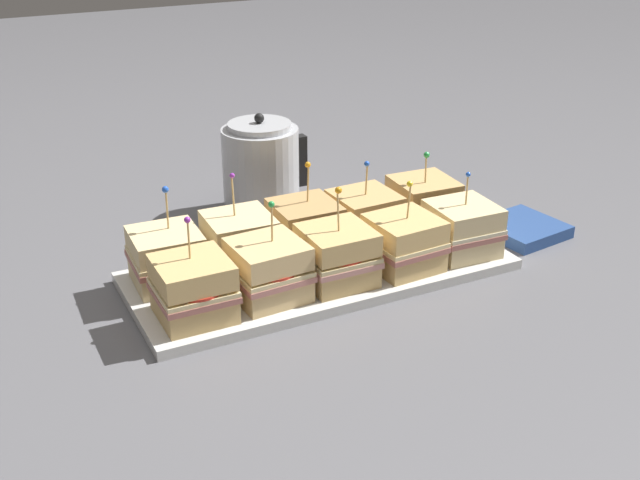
# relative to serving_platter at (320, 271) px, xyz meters

# --- Properties ---
(ground_plane) EXTENTS (6.00, 6.00, 0.00)m
(ground_plane) POSITION_rel_serving_platter_xyz_m (0.00, 0.00, -0.01)
(ground_plane) COLOR slate
(serving_platter) EXTENTS (0.67, 0.28, 0.02)m
(serving_platter) POSITION_rel_serving_platter_xyz_m (0.00, 0.00, 0.00)
(serving_platter) COLOR silver
(serving_platter) RESTS_ON ground_plane
(sandwich_front_far_left) EXTENTS (0.12, 0.12, 0.17)m
(sandwich_front_far_left) POSITION_rel_serving_platter_xyz_m (-0.25, -0.07, 0.06)
(sandwich_front_far_left) COLOR tan
(sandwich_front_far_left) RESTS_ON serving_platter
(sandwich_front_left) EXTENTS (0.12, 0.12, 0.17)m
(sandwich_front_left) POSITION_rel_serving_platter_xyz_m (-0.12, -0.06, 0.06)
(sandwich_front_left) COLOR #DBB77A
(sandwich_front_left) RESTS_ON serving_platter
(sandwich_front_center) EXTENTS (0.12, 0.12, 0.17)m
(sandwich_front_center) POSITION_rel_serving_platter_xyz_m (-0.00, -0.06, 0.06)
(sandwich_front_center) COLOR tan
(sandwich_front_center) RESTS_ON serving_platter
(sandwich_front_right) EXTENTS (0.12, 0.12, 0.16)m
(sandwich_front_right) POSITION_rel_serving_platter_xyz_m (0.13, -0.07, 0.06)
(sandwich_front_right) COLOR tan
(sandwich_front_right) RESTS_ON serving_platter
(sandwich_front_far_right) EXTENTS (0.12, 0.12, 0.15)m
(sandwich_front_far_right) POSITION_rel_serving_platter_xyz_m (0.25, -0.06, 0.06)
(sandwich_front_far_right) COLOR beige
(sandwich_front_far_right) RESTS_ON serving_platter
(sandwich_back_far_left) EXTENTS (0.12, 0.12, 0.17)m
(sandwich_back_far_left) POSITION_rel_serving_platter_xyz_m (-0.26, 0.06, 0.06)
(sandwich_back_far_left) COLOR beige
(sandwich_back_far_left) RESTS_ON serving_platter
(sandwich_back_left) EXTENTS (0.12, 0.12, 0.17)m
(sandwich_back_left) POSITION_rel_serving_platter_xyz_m (-0.13, 0.06, 0.06)
(sandwich_back_left) COLOR beige
(sandwich_back_left) RESTS_ON serving_platter
(sandwich_back_center) EXTENTS (0.12, 0.12, 0.17)m
(sandwich_back_center) POSITION_rel_serving_platter_xyz_m (0.00, 0.06, 0.06)
(sandwich_back_center) COLOR tan
(sandwich_back_center) RESTS_ON serving_platter
(sandwich_back_right) EXTENTS (0.12, 0.12, 0.16)m
(sandwich_back_right) POSITION_rel_serving_platter_xyz_m (0.12, 0.06, 0.06)
(sandwich_back_right) COLOR tan
(sandwich_back_right) RESTS_ON serving_platter
(sandwich_back_far_right) EXTENTS (0.12, 0.12, 0.16)m
(sandwich_back_far_right) POSITION_rel_serving_platter_xyz_m (0.25, 0.06, 0.06)
(sandwich_back_far_right) COLOR tan
(sandwich_back_far_right) RESTS_ON serving_platter
(kettle_steel) EXTENTS (0.18, 0.16, 0.21)m
(kettle_steel) POSITION_rel_serving_platter_xyz_m (0.02, 0.31, 0.09)
(kettle_steel) COLOR #B7BABF
(kettle_steel) RESTS_ON ground_plane
(napkin_stack) EXTENTS (0.16, 0.16, 0.02)m
(napkin_stack) POSITION_rel_serving_platter_xyz_m (0.43, -0.02, 0.00)
(napkin_stack) COLOR navy
(napkin_stack) RESTS_ON ground_plane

